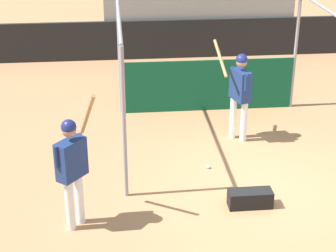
{
  "coord_description": "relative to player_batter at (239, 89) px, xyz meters",
  "views": [
    {
      "loc": [
        -2.45,
        -7.89,
        4.9
      ],
      "look_at": [
        -1.6,
        0.68,
        0.97
      ],
      "focal_mm": 60.0,
      "sensor_mm": 36.0,
      "label": 1
    }
  ],
  "objects": [
    {
      "name": "ground_plane",
      "position": [
        0.08,
        -2.04,
        -1.07
      ],
      "size": [
        60.0,
        60.0,
        0.0
      ],
      "primitive_type": "plane",
      "color": "#A8754C"
    },
    {
      "name": "baseball",
      "position": [
        -0.77,
        -1.15,
        -1.04
      ],
      "size": [
        0.07,
        0.07,
        0.07
      ],
      "color": "white",
      "rests_on": "ground"
    },
    {
      "name": "equipment_bag",
      "position": [
        -0.31,
        -2.45,
        -0.93
      ],
      "size": [
        0.7,
        0.28,
        0.28
      ],
      "color": "black",
      "rests_on": "ground"
    },
    {
      "name": "batting_cage",
      "position": [
        -0.35,
        0.94,
        0.04
      ],
      "size": [
        3.9,
        3.55,
        2.59
      ],
      "color": "gray",
      "rests_on": "ground"
    },
    {
      "name": "outfield_wall",
      "position": [
        0.08,
        5.46,
        -0.53
      ],
      "size": [
        24.0,
        0.12,
        1.1
      ],
      "color": "black",
      "rests_on": "ground"
    },
    {
      "name": "player_batter",
      "position": [
        0.0,
        0.0,
        0.0
      ],
      "size": [
        0.64,
        0.83,
        1.92
      ],
      "rotation": [
        0.0,
        0.0,
        1.9
      ],
      "color": "white",
      "rests_on": "ground"
    },
    {
      "name": "player_waiting",
      "position": [
        -3.04,
        -2.71,
        -0.01
      ],
      "size": [
        0.65,
        0.82,
        2.1
      ],
      "rotation": [
        0.0,
        0.0,
        0.88
      ],
      "color": "white",
      "rests_on": "ground"
    }
  ]
}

